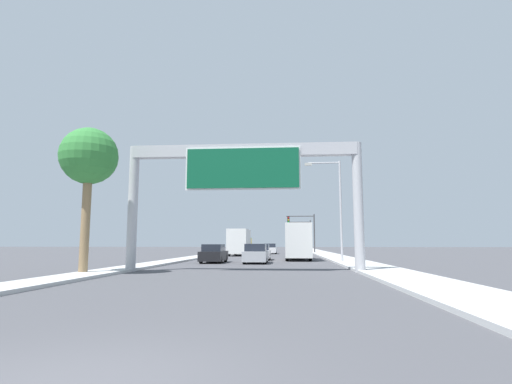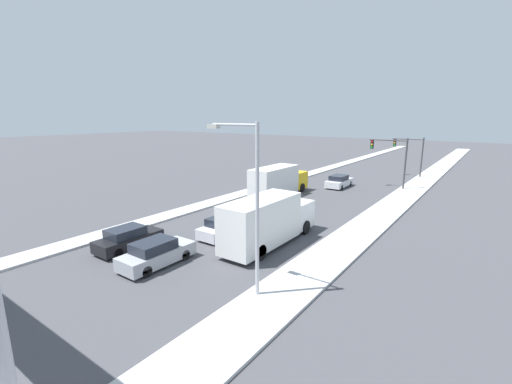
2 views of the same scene
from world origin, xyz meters
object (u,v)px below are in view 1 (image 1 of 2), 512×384
at_px(traffic_light_near_intersection, 305,227).
at_px(car_mid_left, 214,254).
at_px(truck_box_primary, 298,242).
at_px(traffic_light_mid_block, 303,230).
at_px(car_near_center, 261,253).
at_px(street_lamp_right, 336,201).
at_px(sign_gantry, 243,174).
at_px(truck_box_secondary, 240,242).
at_px(car_near_right, 256,254).
at_px(car_far_center, 270,249).
at_px(palm_tree_foreground, 89,159).

bearing_deg(traffic_light_near_intersection, car_mid_left, -106.47).
distance_m(truck_box_primary, traffic_light_mid_block, 34.02).
height_order(car_near_center, street_lamp_right, street_lamp_right).
height_order(sign_gantry, car_near_center, sign_gantry).
xyz_separation_m(truck_box_primary, truck_box_secondary, (-7.00, 12.53, -0.03)).
bearing_deg(traffic_light_near_intersection, truck_box_primary, -94.38).
distance_m(car_near_center, truck_box_secondary, 13.48).
height_order(car_near_right, truck_box_secondary, truck_box_secondary).
bearing_deg(traffic_light_mid_block, car_far_center, -112.50).
height_order(truck_box_primary, traffic_light_mid_block, traffic_light_mid_block).
height_order(car_near_center, palm_tree_foreground, palm_tree_foreground).
bearing_deg(sign_gantry, traffic_light_mid_block, 83.89).
xyz_separation_m(car_far_center, truck_box_secondary, (-3.50, -8.45, 0.96)).
xyz_separation_m(car_near_right, truck_box_primary, (3.50, 6.49, 0.98)).
bearing_deg(street_lamp_right, car_mid_left, 179.70).
height_order(traffic_light_near_intersection, street_lamp_right, street_lamp_right).
xyz_separation_m(car_mid_left, truck_box_secondary, (-0.00, 18.49, 0.97)).
relative_size(car_far_center, truck_box_primary, 0.52).
bearing_deg(car_near_center, car_mid_left, -122.42).
distance_m(car_far_center, street_lamp_right, 28.08).
height_order(car_far_center, traffic_light_mid_block, traffic_light_mid_block).
xyz_separation_m(sign_gantry, traffic_light_near_intersection, (5.33, 40.09, -1.44)).
bearing_deg(traffic_light_near_intersection, car_far_center, -151.21).
height_order(car_near_right, car_far_center, car_near_right).
xyz_separation_m(palm_tree_foreground, street_lamp_right, (14.37, 12.66, -1.06)).
height_order(palm_tree_foreground, street_lamp_right, street_lamp_right).
xyz_separation_m(sign_gantry, car_mid_left, (-3.50, 10.21, -4.82)).
height_order(car_mid_left, truck_box_secondary, truck_box_secondary).
bearing_deg(palm_tree_foreground, truck_box_secondary, 81.96).
bearing_deg(sign_gantry, car_near_center, 90.00).
distance_m(car_near_right, truck_box_primary, 7.44).
height_order(car_far_center, traffic_light_near_intersection, traffic_light_near_intersection).
bearing_deg(palm_tree_foreground, sign_gantry, 17.51).
distance_m(traffic_light_near_intersection, traffic_light_mid_block, 10.00).
bearing_deg(street_lamp_right, truck_box_secondary, 118.23).
bearing_deg(sign_gantry, truck_box_secondary, 96.95).
bearing_deg(car_far_center, palm_tree_foreground, -101.28).
xyz_separation_m(traffic_light_mid_block, palm_tree_foreground, (-13.27, -52.58, 2.22)).
relative_size(truck_box_secondary, palm_tree_foreground, 1.16).
height_order(truck_box_secondary, street_lamp_right, street_lamp_right).
distance_m(car_mid_left, truck_box_secondary, 18.52).
bearing_deg(truck_box_primary, palm_tree_foreground, -121.42).
bearing_deg(palm_tree_foreground, car_near_right, 57.02).
relative_size(car_mid_left, street_lamp_right, 0.52).
relative_size(traffic_light_near_intersection, street_lamp_right, 0.73).
distance_m(truck_box_secondary, street_lamp_right, 21.31).
bearing_deg(truck_box_secondary, car_near_right, -79.57).
relative_size(car_mid_left, palm_tree_foreground, 0.56).
distance_m(traffic_light_mid_block, palm_tree_foreground, 54.27).
height_order(truck_box_primary, truck_box_secondary, truck_box_primary).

